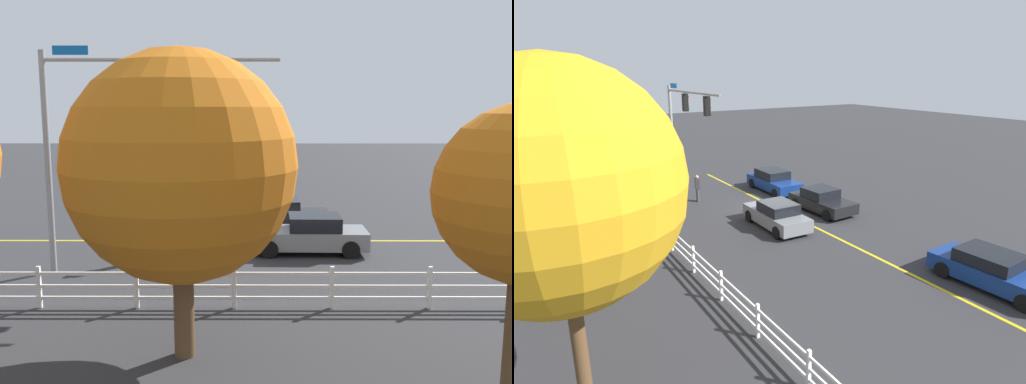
% 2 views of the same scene
% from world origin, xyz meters
% --- Properties ---
extents(ground_plane, '(120.00, 120.00, 0.00)m').
position_xyz_m(ground_plane, '(0.00, 0.00, 0.00)').
color(ground_plane, '#2D2D30').
extents(lane_center_stripe, '(28.00, 0.16, 0.01)m').
position_xyz_m(lane_center_stripe, '(-4.00, 0.00, 0.00)').
color(lane_center_stripe, gold).
rests_on(lane_center_stripe, ground_plane).
extents(signal_assembly, '(7.44, 0.38, 7.19)m').
position_xyz_m(signal_assembly, '(3.53, 4.17, 5.06)').
color(signal_assembly, gray).
rests_on(signal_assembly, ground_plane).
extents(car_0, '(4.28, 1.92, 1.40)m').
position_xyz_m(car_0, '(-2.95, 1.73, 0.67)').
color(car_0, slate).
rests_on(car_0, ground_plane).
extents(car_2, '(4.16, 2.15, 1.37)m').
position_xyz_m(car_2, '(-2.08, -1.94, 0.65)').
color(car_2, black).
rests_on(car_2, ground_plane).
extents(car_3, '(4.46, 1.93, 1.44)m').
position_xyz_m(car_3, '(3.19, -1.91, 0.70)').
color(car_3, navy).
rests_on(car_3, ground_plane).
extents(pedestrian, '(0.45, 0.36, 1.69)m').
position_xyz_m(pedestrian, '(3.54, 3.47, 0.93)').
color(pedestrian, '#3F3F42').
rests_on(pedestrian, ground_plane).
extents(white_rail_fence, '(26.10, 0.10, 1.15)m').
position_xyz_m(white_rail_fence, '(-3.00, 7.40, 0.60)').
color(white_rail_fence, white).
rests_on(white_rail_fence, ground_plane).
extents(tree_0, '(4.82, 4.82, 6.52)m').
position_xyz_m(tree_0, '(0.55, 10.19, 4.10)').
color(tree_0, brown).
rests_on(tree_0, ground_plane).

